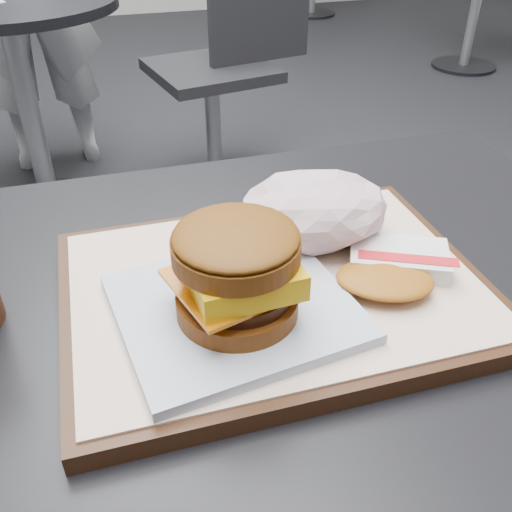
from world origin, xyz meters
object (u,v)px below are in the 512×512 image
(breakfast_sandwich, at_px, (236,280))
(neighbor_chair, at_px, (228,55))
(serving_tray, at_px, (275,290))
(neighbor_table, at_px, (19,64))
(customer_table, at_px, (271,425))
(hash_brown, at_px, (393,267))
(crumpled_wrapper, at_px, (315,210))

(breakfast_sandwich, relative_size, neighbor_chair, 0.24)
(breakfast_sandwich, bearing_deg, neighbor_chair, 76.46)
(serving_tray, bearing_deg, neighbor_table, 101.95)
(customer_table, bearing_deg, serving_tray, -101.15)
(hash_brown, bearing_deg, crumpled_wrapper, 118.82)
(customer_table, height_order, serving_tray, serving_tray)
(breakfast_sandwich, xyz_separation_m, hash_brown, (0.15, 0.02, -0.03))
(serving_tray, xyz_separation_m, neighbor_chair, (0.37, 1.71, -0.27))
(serving_tray, xyz_separation_m, breakfast_sandwich, (-0.05, -0.04, 0.05))
(breakfast_sandwich, distance_m, neighbor_chair, 1.82)
(hash_brown, bearing_deg, breakfast_sandwich, -173.98)
(crumpled_wrapper, bearing_deg, hash_brown, -61.18)
(neighbor_chair, bearing_deg, breakfast_sandwich, -103.54)
(customer_table, height_order, neighbor_chair, neighbor_chair)
(customer_table, height_order, hash_brown, hash_brown)
(customer_table, distance_m, serving_tray, 0.20)
(serving_tray, distance_m, neighbor_table, 1.70)
(breakfast_sandwich, xyz_separation_m, neighbor_table, (-0.30, 1.69, -0.28))
(serving_tray, relative_size, neighbor_chair, 0.43)
(customer_table, distance_m, neighbor_table, 1.69)
(customer_table, bearing_deg, breakfast_sandwich, -137.93)
(neighbor_chair, bearing_deg, customer_table, -102.38)
(customer_table, relative_size, breakfast_sandwich, 3.78)
(neighbor_table, bearing_deg, hash_brown, -74.82)
(serving_tray, height_order, breakfast_sandwich, breakfast_sandwich)
(serving_tray, relative_size, breakfast_sandwich, 1.79)
(crumpled_wrapper, bearing_deg, neighbor_table, 104.41)
(crumpled_wrapper, xyz_separation_m, neighbor_chair, (0.31, 1.65, -0.31))
(crumpled_wrapper, distance_m, neighbor_chair, 1.71)
(customer_table, bearing_deg, neighbor_table, 101.98)
(crumpled_wrapper, bearing_deg, breakfast_sandwich, -137.34)
(hash_brown, distance_m, crumpled_wrapper, 0.10)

